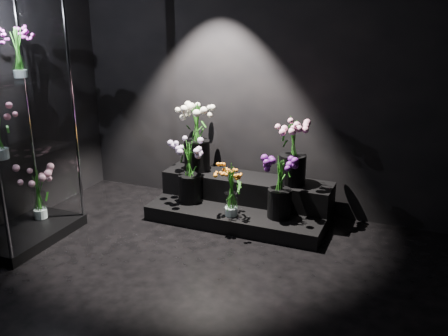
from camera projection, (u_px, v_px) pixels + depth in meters
The scene contains 11 objects.
floor at pixel (167, 299), 3.75m from camera, with size 4.00×4.00×0.00m, color black.
wall_back at pixel (257, 76), 5.05m from camera, with size 4.00×4.00×0.00m, color black.
display_riser at pixel (243, 201), 5.14m from camera, with size 1.78×0.79×0.40m.
display_case at pixel (13, 126), 4.35m from camera, with size 0.59×0.99×2.18m.
bouquet_orange_bells at pixel (231, 190), 4.75m from camera, with size 0.36×0.36×0.51m.
bouquet_lilac at pixel (190, 168), 5.06m from camera, with size 0.47×0.47×0.64m.
bouquet_purple at pixel (280, 183), 4.70m from camera, with size 0.42×0.42×0.59m.
bouquet_cream_roses at pixel (197, 134), 5.25m from camera, with size 0.41×0.41×0.71m.
bouquet_pink_roses at pixel (293, 146), 4.85m from camera, with size 0.49×0.49×0.70m.
bouquet_case_magenta at pixel (18, 53), 4.28m from camera, with size 0.27×0.27×0.41m.
bouquet_case_base_pink at pixel (38, 192), 4.82m from camera, with size 0.39×0.39×0.50m.
Camera 1 is at (1.64, -2.82, 2.13)m, focal length 40.00 mm.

